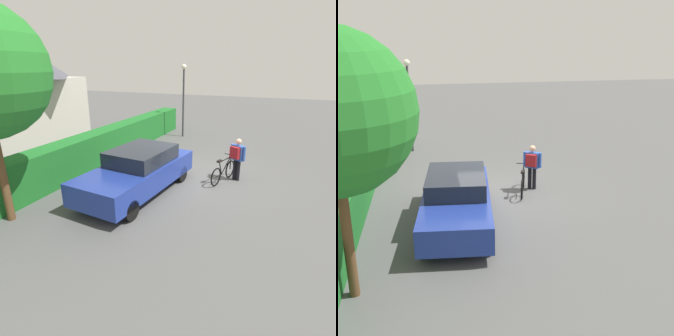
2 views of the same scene
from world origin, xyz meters
TOP-DOWN VIEW (x-y plane):
  - ground_plane at (0.00, 0.00)m, footprint 60.00×60.00m
  - hedge_row at (0.00, 4.52)m, footprint 15.14×0.90m
  - house_distant at (0.28, 9.70)m, footprint 5.75×4.89m
  - parked_car_near at (-2.08, 1.49)m, footprint 4.68×2.21m
  - bicycle at (-0.10, -0.82)m, footprint 1.64×0.64m
  - person_rider at (0.21, -1.21)m, footprint 0.49×0.56m
  - street_lamp at (5.78, 2.91)m, footprint 0.28×0.28m

SIDE VIEW (x-z plane):
  - ground_plane at x=0.00m, z-range 0.00..0.00m
  - bicycle at x=-0.10m, z-range -0.08..0.81m
  - hedge_row at x=0.00m, z-range 0.00..1.34m
  - parked_car_near at x=-2.08m, z-range 0.02..1.46m
  - person_rider at x=0.21m, z-range 0.15..1.68m
  - street_lamp at x=5.78m, z-range 0.61..4.61m
  - house_distant at x=0.28m, z-range 0.06..5.42m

